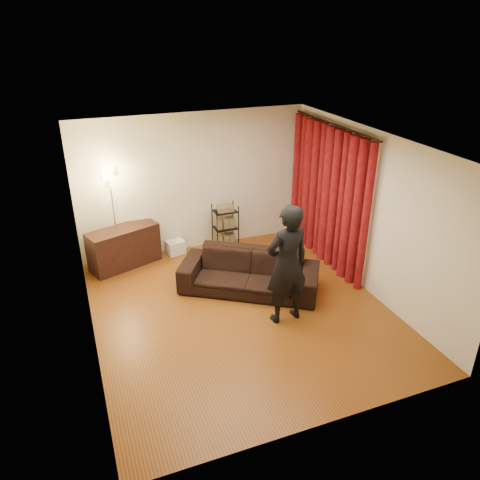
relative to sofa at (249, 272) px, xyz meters
name	(u,v)px	position (x,y,z in m)	size (l,w,h in m)	color
floor	(241,310)	(-0.36, -0.54, -0.34)	(5.00, 5.00, 0.00)	brown
ceiling	(241,143)	(-0.36, -0.54, 2.36)	(5.00, 5.00, 0.00)	white
wall_back	(194,183)	(-0.36, 1.96, 1.01)	(5.00, 5.00, 0.00)	beige
wall_front	(329,330)	(-0.36, -3.04, 1.01)	(5.00, 5.00, 0.00)	beige
wall_left	(82,260)	(-2.61, -0.54, 1.01)	(5.00, 5.00, 0.00)	beige
wall_right	(369,213)	(1.89, -0.54, 1.01)	(5.00, 5.00, 0.00)	beige
curtain_rod	(334,124)	(1.79, 0.58, 2.24)	(0.04, 0.04, 2.65)	black
curtain	(327,196)	(1.77, 0.58, 0.94)	(0.22, 2.65, 2.55)	maroon
sofa	(249,272)	(0.00, 0.00, 0.00)	(2.31, 0.90, 0.67)	black
person	(287,265)	(0.20, -0.98, 0.61)	(0.69, 0.45, 1.89)	black
media_cabinet	(124,247)	(-1.84, 1.65, 0.04)	(1.29, 0.49, 0.75)	#321912
storage_boxes	(176,247)	(-0.84, 1.77, -0.20)	(0.33, 0.27, 0.28)	silver
wire_shelf	(225,228)	(0.13, 1.58, 0.15)	(0.44, 0.31, 0.97)	black
floor_lamp	(115,220)	(-1.95, 1.64, 0.60)	(0.34, 0.34, 1.88)	silver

